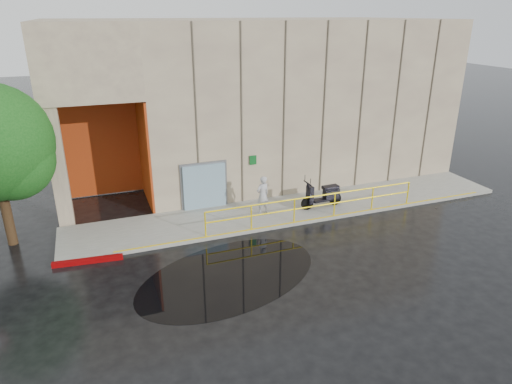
% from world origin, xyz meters
% --- Properties ---
extents(ground, '(120.00, 120.00, 0.00)m').
position_xyz_m(ground, '(0.00, 0.00, 0.00)').
color(ground, black).
rests_on(ground, ground).
extents(sidewalk, '(20.00, 3.00, 0.15)m').
position_xyz_m(sidewalk, '(4.00, 4.50, 0.07)').
color(sidewalk, gray).
rests_on(sidewalk, ground).
extents(building, '(20.00, 10.17, 8.00)m').
position_xyz_m(building, '(5.10, 10.98, 4.21)').
color(building, gray).
rests_on(building, ground).
extents(guardrail, '(9.56, 0.06, 1.03)m').
position_xyz_m(guardrail, '(4.25, 3.15, 0.68)').
color(guardrail, yellow).
rests_on(guardrail, sidewalk).
extents(person, '(0.71, 0.57, 1.71)m').
position_xyz_m(person, '(2.36, 4.37, 1.00)').
color(person, '#ACACB1').
rests_on(person, sidewalk).
extents(scooter, '(2.01, 0.70, 1.54)m').
position_xyz_m(scooter, '(5.11, 4.10, 1.03)').
color(scooter, black).
rests_on(scooter, sidewalk).
extents(red_curb, '(2.41, 0.42, 0.18)m').
position_xyz_m(red_curb, '(-4.89, 2.84, 0.09)').
color(red_curb, '#780103').
rests_on(red_curb, ground).
extents(puddle, '(7.67, 6.07, 0.01)m').
position_xyz_m(puddle, '(-0.44, 0.30, 0.00)').
color(puddle, black).
rests_on(puddle, ground).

